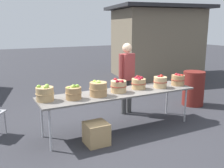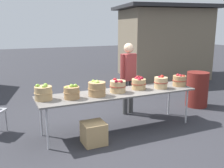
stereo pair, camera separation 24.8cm
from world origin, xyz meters
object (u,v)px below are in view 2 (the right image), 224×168
apple_basket_red_0 (118,86)px  trash_barrel (197,89)px  apple_basket_red_1 (139,83)px  vendor_adult (128,73)px  apple_basket_green_1 (72,92)px  apple_basket_red_2 (161,82)px  apple_basket_red_3 (180,80)px  apple_basket_green_0 (43,92)px  apple_basket_green_2 (97,89)px  market_table (118,94)px  produce_crate (94,133)px

apple_basket_red_0 → trash_barrel: bearing=11.7°
apple_basket_red_1 → vendor_adult: 0.70m
apple_basket_green_1 → apple_basket_red_2: size_ratio=1.02×
apple_basket_red_1 → apple_basket_red_3: size_ratio=1.02×
apple_basket_green_0 → trash_barrel: size_ratio=0.36×
apple_basket_green_2 → apple_basket_red_1: apple_basket_green_2 is taller
apple_basket_green_0 → trash_barrel: 3.91m
apple_basket_red_0 → apple_basket_red_2: size_ratio=1.12×
vendor_adult → trash_barrel: vendor_adult is taller
apple_basket_green_0 → apple_basket_red_3: (2.81, -0.13, -0.01)m
market_table → apple_basket_red_1: (0.48, 0.06, 0.15)m
apple_basket_red_0 → trash_barrel: (2.47, 0.51, -0.43)m
vendor_adult → apple_basket_green_0: bearing=6.7°
apple_basket_green_0 → apple_basket_red_1: (1.88, -0.01, -0.01)m
apple_basket_red_1 → apple_basket_red_2: (0.45, -0.12, 0.00)m
apple_basket_green_1 → apple_basket_red_2: bearing=-0.2°
apple_basket_red_1 → apple_basket_green_1: bearing=-175.5°
vendor_adult → trash_barrel: bearing=161.1°
trash_barrel → vendor_adult: bearing=173.0°
apple_basket_green_1 → apple_basket_green_2: (0.46, -0.01, 0.02)m
vendor_adult → produce_crate: size_ratio=4.23×
apple_basket_green_0 → apple_basket_green_2: 0.94m
apple_basket_green_2 → apple_basket_red_2: size_ratio=1.16×
apple_basket_green_1 → trash_barrel: (3.39, 0.57, -0.43)m
apple_basket_red_2 → vendor_adult: bearing=112.0°
vendor_adult → apple_basket_red_3: bearing=123.0°
market_table → trash_barrel: (2.46, 0.52, -0.28)m
apple_basket_red_2 → produce_crate: (-1.60, -0.35, -0.68)m
apple_basket_red_1 → apple_basket_red_0: bearing=-173.9°
apple_basket_red_1 → vendor_adult: size_ratio=0.18×
market_table → apple_basket_green_0: 1.41m
trash_barrel → produce_crate: trash_barrel is taller
apple_basket_red_2 → vendor_adult: size_ratio=0.18×
apple_basket_green_0 → apple_basket_red_2: bearing=-3.2°
apple_basket_green_1 → apple_basket_red_2: (1.87, -0.01, 0.00)m
apple_basket_red_3 → apple_basket_green_0: bearing=177.3°
apple_basket_green_2 → apple_basket_red_0: (0.46, 0.07, -0.02)m
produce_crate → apple_basket_green_0: bearing=146.7°
apple_basket_green_0 → apple_basket_green_1: size_ratio=1.08×
apple_basket_red_3 → vendor_adult: vendor_adult is taller
apple_basket_red_1 → apple_basket_red_2: bearing=-14.6°
apple_basket_red_2 → apple_basket_red_3: size_ratio=0.97×
trash_barrel → apple_basket_green_2: bearing=-168.7°
apple_basket_green_0 → vendor_adult: 2.12m
apple_basket_green_0 → vendor_adult: bearing=18.5°
apple_basket_green_1 → produce_crate: bearing=-53.3°
market_table → trash_barrel: 2.53m
apple_basket_green_0 → apple_basket_green_1: apple_basket_green_0 is taller
vendor_adult → produce_crate: bearing=30.2°
apple_basket_red_2 → trash_barrel: apple_basket_red_2 is taller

